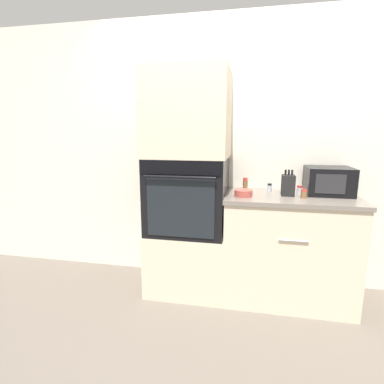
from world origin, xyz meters
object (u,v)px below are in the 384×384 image
Objects in this scene: microwave at (328,181)px; condiment_jar_mid at (245,184)px; condiment_jar_near at (304,194)px; bowl at (243,193)px; knife_block at (288,185)px; condiment_jar_back at (269,188)px; condiment_jar_far at (300,190)px; wall_oven at (188,195)px.

condiment_jar_mid is at bearing 172.99° from microwave.
bowl is at bearing -176.78° from condiment_jar_near.
condiment_jar_back is (-0.14, 0.13, -0.05)m from knife_block.
microwave reaches higher than condiment_jar_back.
microwave reaches higher than condiment_jar_mid.
knife_block is 1.47× the size of bowl.
knife_block is at bearing -160.69° from microwave.
condiment_jar_far is 0.25m from condiment_jar_back.
microwave is 0.36m from knife_block.
wall_oven is 0.98m from condiment_jar_near.
wall_oven is 9.29× the size of condiment_jar_near.
microwave is 3.40× the size of condiment_jar_mid.
condiment_jar_near reaches higher than condiment_jar_far.
condiment_jar_near is 0.98× the size of condiment_jar_back.
knife_block is 0.20m from condiment_jar_back.
condiment_jar_back is (-0.26, 0.21, 0.00)m from condiment_jar_near.
wall_oven reaches higher than knife_block.
wall_oven reaches higher than bowl.
knife_block is 0.15m from condiment_jar_near.
wall_oven reaches higher than condiment_jar_back.
condiment_jar_near is at bearing 3.22° from bowl.
condiment_jar_mid is 1.45× the size of condiment_jar_back.
wall_oven is at bearing 168.05° from bowl.
knife_block is at bearing -43.51° from condiment_jar_back.
wall_oven reaches higher than condiment_jar_far.
knife_block is 0.15m from condiment_jar_far.
microwave is at bearing 6.13° from condiment_jar_far.
condiment_jar_mid reaches higher than condiment_jar_near.
microwave is 0.74m from bowl.
condiment_jar_mid is (-0.47, 0.28, 0.02)m from condiment_jar_near.
condiment_jar_mid reaches higher than condiment_jar_back.
wall_oven is 9.61× the size of condiment_jar_far.
condiment_jar_back is at bearing -18.20° from condiment_jar_mid.
knife_block is 2.97× the size of condiment_jar_near.
condiment_jar_mid reaches higher than bowl.
condiment_jar_back is at bearing 10.80° from wall_oven.
wall_oven is at bearing -174.28° from condiment_jar_far.
knife_block is 3.07× the size of condiment_jar_far.
condiment_jar_back is (0.22, 0.24, 0.01)m from bowl.
condiment_jar_far is (-0.23, -0.02, -0.08)m from microwave.
microwave is at bearing 41.77° from condiment_jar_near.
condiment_jar_back reaches higher than condiment_jar_near.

